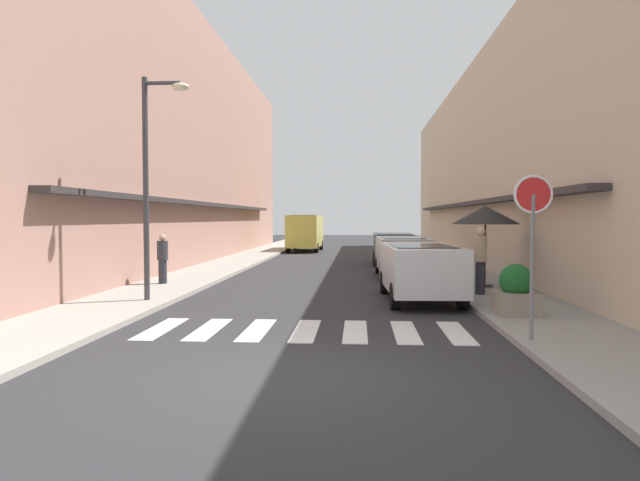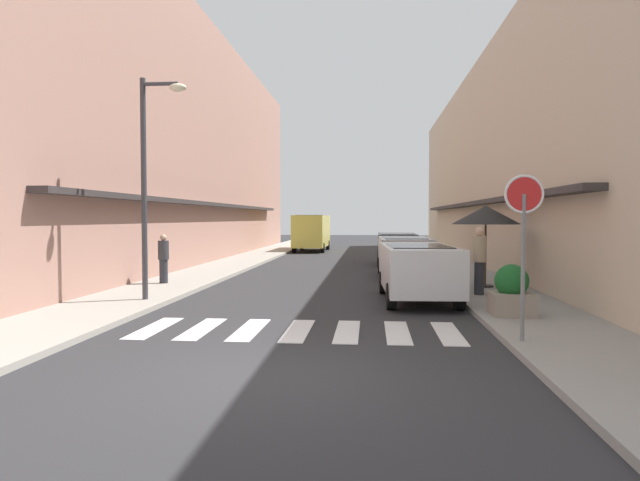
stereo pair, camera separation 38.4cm
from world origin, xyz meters
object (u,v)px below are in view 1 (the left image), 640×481
object	(u,v)px
planter_corner	(516,292)
pedestrian_walking_far	(163,258)
round_street_sign	(533,214)
pedestrian_walking_near	(481,259)
parked_car_near	(420,266)
parked_car_far	(393,245)
delivery_van	(305,230)
cafe_umbrella	(485,216)
street_lamp	(153,165)
parked_car_mid	(402,252)

from	to	relation	value
planter_corner	pedestrian_walking_far	size ratio (longest dim) A/B	0.70
round_street_sign	pedestrian_walking_near	bearing A→B (deg)	86.25
planter_corner	pedestrian_walking_far	bearing A→B (deg)	152.07
round_street_sign	pedestrian_walking_far	world-z (taller)	round_street_sign
parked_car_near	parked_car_far	bearing A→B (deg)	90.00
parked_car_far	delivery_van	world-z (taller)	delivery_van
parked_car_far	cafe_umbrella	world-z (taller)	cafe_umbrella
pedestrian_walking_near	parked_car_near	bearing A→B (deg)	-132.65
parked_car_near	cafe_umbrella	bearing A→B (deg)	46.72
cafe_umbrella	planter_corner	distance (m)	5.20
pedestrian_walking_near	planter_corner	bearing A→B (deg)	-59.95
round_street_sign	planter_corner	bearing A→B (deg)	80.08
street_lamp	cafe_umbrella	size ratio (longest dim) A/B	2.29
pedestrian_walking_far	parked_car_near	bearing A→B (deg)	-17.72
parked_car_near	planter_corner	world-z (taller)	parked_car_near
parked_car_far	round_street_sign	world-z (taller)	round_street_sign
street_lamp	pedestrian_walking_near	size ratio (longest dim) A/B	3.06
delivery_van	pedestrian_walking_near	distance (m)	22.50
delivery_van	street_lamp	distance (m)	23.24
delivery_van	pedestrian_walking_near	size ratio (longest dim) A/B	3.00
street_lamp	pedestrian_walking_near	distance (m)	8.88
cafe_umbrella	planter_corner	size ratio (longest dim) A/B	2.25
delivery_van	round_street_sign	distance (m)	27.97
parked_car_mid	pedestrian_walking_far	xyz separation A→B (m)	(-7.73, -3.51, 0.00)
parked_car_far	cafe_umbrella	size ratio (longest dim) A/B	1.70
parked_car_near	planter_corner	bearing A→B (deg)	-56.00
round_street_sign	parked_car_mid	bearing A→B (deg)	96.67
parked_car_far	street_lamp	world-z (taller)	street_lamp
parked_car_mid	street_lamp	size ratio (longest dim) A/B	0.74
parked_car_far	planter_corner	bearing A→B (deg)	-82.97
street_lamp	pedestrian_walking_near	world-z (taller)	street_lamp
parked_car_near	delivery_van	size ratio (longest dim) A/B	0.82
planter_corner	pedestrian_walking_near	bearing A→B (deg)	91.38
parked_car_mid	cafe_umbrella	distance (m)	4.43
delivery_van	cafe_umbrella	distance (m)	21.03
cafe_umbrella	planter_corner	world-z (taller)	cafe_umbrella
parked_car_near	planter_corner	size ratio (longest dim) A/B	4.12
parked_car_near	pedestrian_walking_near	size ratio (longest dim) A/B	2.46
parked_car_mid	round_street_sign	bearing A→B (deg)	-83.33
parked_car_near	pedestrian_walking_far	xyz separation A→B (m)	(-7.73, 2.43, 0.00)
planter_corner	parked_car_far	bearing A→B (deg)	97.03
street_lamp	cafe_umbrella	world-z (taller)	street_lamp
parked_car_mid	parked_car_far	size ratio (longest dim) A/B	0.99
pedestrian_walking_far	parked_car_mid	bearing A→B (deg)	24.15
round_street_sign	planter_corner	world-z (taller)	round_street_sign
street_lamp	pedestrian_walking_far	xyz separation A→B (m)	(-1.01, 3.48, -2.57)
parked_car_mid	delivery_van	xyz separation A→B (m)	(-5.07, 16.10, 0.48)
planter_corner	parked_car_near	bearing A→B (deg)	124.00
street_lamp	pedestrian_walking_near	bearing A→B (deg)	10.91
delivery_van	street_lamp	bearing A→B (deg)	-94.08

